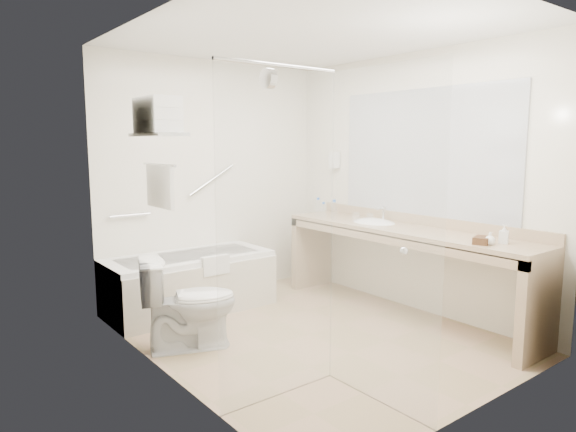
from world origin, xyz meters
TOP-DOWN VIEW (x-y plane):
  - floor at (0.00, 0.00)m, footprint 3.20×3.20m
  - ceiling at (0.00, 0.00)m, footprint 2.60×3.20m
  - wall_back at (0.00, 1.60)m, footprint 2.60×0.10m
  - wall_front at (0.00, -1.60)m, footprint 2.60×0.10m
  - wall_left at (-1.30, 0.00)m, footprint 0.10×3.20m
  - wall_right at (1.30, 0.00)m, footprint 0.10×3.20m
  - bathtub at (-0.50, 1.24)m, footprint 1.60×0.73m
  - grab_bar_short at (-0.95, 1.56)m, footprint 0.40×0.03m
  - grab_bar_long at (-0.05, 1.56)m, footprint 0.53×0.03m
  - shower_enclosure at (-0.63, -0.93)m, footprint 0.96×0.91m
  - towel_shelf at (-1.17, 0.35)m, footprint 0.24×0.55m
  - vanity_counter at (1.02, -0.15)m, footprint 0.55×2.70m
  - sink at (1.05, 0.25)m, footprint 0.40×0.52m
  - faucet at (1.20, 0.25)m, footprint 0.03×0.03m
  - mirror at (1.29, -0.15)m, footprint 0.02×2.00m
  - hairdryer_unit at (1.25, 1.05)m, footprint 0.08×0.10m
  - toilet at (-0.95, 0.37)m, footprint 0.86×0.66m
  - amenity_basket at (0.90, -1.04)m, footprint 0.20×0.16m
  - soap_bottle_a at (1.05, -1.14)m, footprint 0.12×0.17m
  - soap_bottle_b at (0.91, -1.10)m, footprint 0.12×0.13m
  - water_bottle_left at (0.94, 0.96)m, footprint 0.06×0.06m
  - water_bottle_mid at (0.89, 0.65)m, footprint 0.06×0.06m
  - water_bottle_right at (0.87, 0.81)m, footprint 0.05×0.05m
  - drinking_glass_near at (0.93, 0.38)m, footprint 0.09×0.09m
  - drinking_glass_far at (1.04, 0.29)m, footprint 0.08×0.08m

SIDE VIEW (x-z plane):
  - floor at x=0.00m, z-range 0.00..0.00m
  - bathtub at x=-0.50m, z-range -0.02..0.57m
  - toilet at x=-0.95m, z-range 0.00..0.74m
  - vanity_counter at x=1.02m, z-range 0.17..1.12m
  - sink at x=1.05m, z-range 0.75..0.89m
  - amenity_basket at x=0.90m, z-range 0.85..0.91m
  - soap_bottle_a at x=1.05m, z-range 0.85..0.92m
  - soap_bottle_b at x=0.91m, z-range 0.85..0.93m
  - drinking_glass_far at x=1.04m, z-range 0.85..0.94m
  - drinking_glass_near at x=0.93m, z-range 0.85..0.95m
  - water_bottle_right at x=0.87m, z-range 0.84..1.01m
  - faucet at x=1.20m, z-range 0.86..1.00m
  - water_bottle_left at x=0.94m, z-range 0.84..1.04m
  - water_bottle_mid at x=0.89m, z-range 0.84..1.05m
  - grab_bar_short at x=-0.95m, z-range 0.93..0.96m
  - shower_enclosure at x=-0.63m, z-range 0.01..2.12m
  - wall_back at x=0.00m, z-range 0.00..2.50m
  - wall_front at x=0.00m, z-range 0.00..2.50m
  - wall_left at x=-1.30m, z-range 0.00..2.50m
  - wall_right at x=1.30m, z-range 0.00..2.50m
  - grab_bar_long at x=-0.05m, z-range 1.09..1.41m
  - hairdryer_unit at x=1.25m, z-range 1.36..1.54m
  - mirror at x=1.29m, z-range 0.95..2.15m
  - towel_shelf at x=-1.17m, z-range 1.35..2.16m
  - ceiling at x=0.00m, z-range 2.45..2.55m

